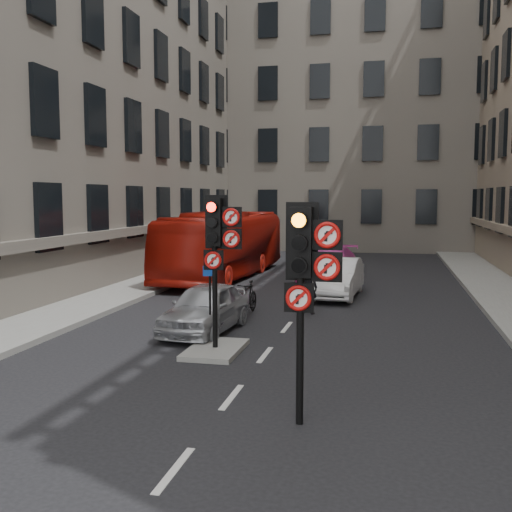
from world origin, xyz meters
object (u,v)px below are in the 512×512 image
at_px(bus_red, 224,245).
at_px(motorcyclist, 308,287).
at_px(signal_near, 306,266).
at_px(car_silver, 206,308).
at_px(car_pink, 329,265).
at_px(motorcycle, 248,298).
at_px(signal_far, 218,238).
at_px(info_sign, 210,292).
at_px(car_white, 337,278).

bearing_deg(bus_red, motorcyclist, -52.90).
distance_m(signal_near, car_silver, 7.24).
bearing_deg(car_silver, motorcyclist, 57.01).
relative_size(car_silver, car_pink, 0.77).
bearing_deg(motorcycle, bus_red, 114.44).
xyz_separation_m(car_pink, motorcycle, (-1.76, -7.61, -0.22)).
height_order(signal_near, motorcyclist, signal_near).
height_order(signal_near, car_pink, signal_near).
bearing_deg(motorcycle, signal_far, -81.74).
height_order(signal_near, motorcycle, signal_near).
distance_m(signal_far, info_sign, 1.64).
xyz_separation_m(bus_red, motorcycle, (3.01, -7.95, -0.97)).
height_order(signal_far, motorcyclist, signal_far).
bearing_deg(car_silver, bus_red, 107.26).
bearing_deg(signal_far, motorcyclist, 74.44).
distance_m(car_white, bus_red, 6.78).
xyz_separation_m(car_white, bus_red, (-5.41, 4.01, 0.79)).
relative_size(car_pink, motorcycle, 2.97).
relative_size(car_pink, bus_red, 0.47).
relative_size(signal_far, car_silver, 0.92).
distance_m(signal_near, bus_red, 17.61).
distance_m(signal_far, motorcyclist, 5.64).
xyz_separation_m(car_pink, info_sign, (-1.83, -11.44, 0.57)).
bearing_deg(signal_near, signal_far, 123.02).
bearing_deg(car_pink, car_white, -75.07).
relative_size(signal_near, info_sign, 1.94).
height_order(car_silver, motorcycle, car_silver).
bearing_deg(info_sign, signal_far, -78.75).
bearing_deg(bus_red, car_silver, -72.87).
height_order(motorcycle, motorcyclist, motorcyclist).
bearing_deg(motorcyclist, signal_near, 119.48).
distance_m(signal_near, motorcycle, 9.31).
relative_size(bus_red, info_sign, 5.79).
bearing_deg(bus_red, motorcycle, -65.14).
bearing_deg(signal_near, car_pink, 94.25).
bearing_deg(signal_far, motorcycle, 94.54).
distance_m(signal_near, motorcyclist, 9.36).
bearing_deg(car_silver, car_white, 69.66).
height_order(bus_red, info_sign, bus_red).
xyz_separation_m(car_silver, info_sign, (0.51, -1.27, 0.65)).
bearing_deg(info_sign, car_pink, 61.69).
bearing_deg(car_white, signal_far, -99.47).
relative_size(car_silver, motorcyclist, 2.28).
relative_size(car_pink, info_sign, 2.75).
height_order(car_silver, car_pink, car_pink).
distance_m(signal_near, car_white, 12.68).
relative_size(signal_near, motorcyclist, 2.10).
xyz_separation_m(bus_red, info_sign, (2.94, -11.79, -0.18)).
relative_size(signal_far, bus_red, 0.34).
bearing_deg(motorcyclist, signal_far, 96.60).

